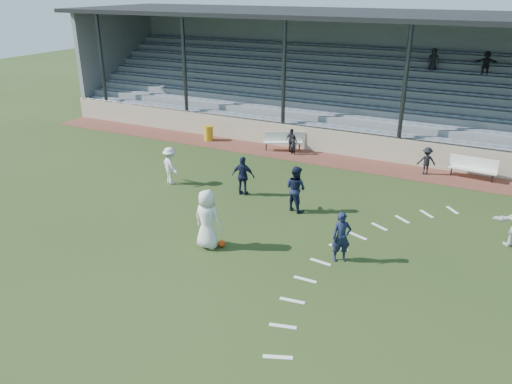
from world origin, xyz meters
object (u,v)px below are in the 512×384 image
bench_right (473,166)px  trash_bin (209,133)px  bench_left (284,139)px  player_white_lead (207,219)px  player_navy_lead (341,237)px  football (222,244)px

bench_right → trash_bin: bench_right is taller
bench_left → bench_right: 9.04m
bench_left → player_white_lead: player_white_lead is taller
trash_bin → bench_right: bearing=1.0°
bench_right → player_white_lead: 12.69m
bench_right → player_navy_lead: 9.87m
bench_right → trash_bin: (-13.42, -0.24, -0.17)m
trash_bin → football: (6.66, -10.06, -0.30)m
bench_right → trash_bin: size_ratio=2.54×
bench_left → football: 10.55m
bench_left → player_navy_lead: size_ratio=1.22×
football → trash_bin: bearing=123.5°
player_navy_lead → football: bearing=161.6°
bench_left → football: (2.28, -10.29, -0.47)m
trash_bin → player_navy_lead: 13.86m
player_navy_lead → bench_left: bearing=90.7°
football → player_navy_lead: bearing=13.5°
bench_left → player_navy_lead: 11.15m
bench_right → player_white_lead: size_ratio=1.02×
bench_right → bench_left: bearing=-176.1°
bench_right → football: bearing=-119.4°
bench_right → football: (-6.76, -10.29, -0.47)m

